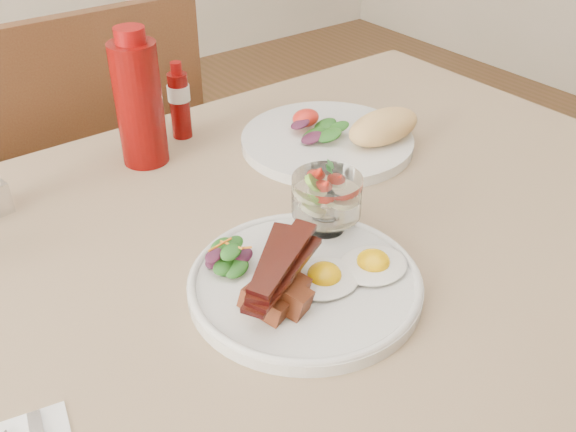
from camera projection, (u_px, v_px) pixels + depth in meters
name	position (u px, v px, depth m)	size (l,w,h in m)	color
table	(272.00, 292.00, 0.90)	(1.33, 0.88, 0.75)	brown
chair_far	(98.00, 184.00, 1.42)	(0.42, 0.42, 0.93)	brown
main_plate	(305.00, 284.00, 0.77)	(0.28, 0.28, 0.02)	silver
fried_eggs	(349.00, 270.00, 0.77)	(0.18, 0.12, 0.02)	silver
bacon_potato_pile	(280.00, 281.00, 0.71)	(0.13, 0.10, 0.06)	maroon
side_salad	(229.00, 258.00, 0.77)	(0.07, 0.07, 0.03)	#1A5115
fruit_cup	(326.00, 196.00, 0.82)	(0.09, 0.09, 0.09)	white
second_plate	(340.00, 136.00, 1.07)	(0.29, 0.29, 0.07)	silver
ketchup_bottle	(139.00, 102.00, 0.98)	(0.10, 0.10, 0.22)	#630705
hot_sauce_bottle	(179.00, 101.00, 1.07)	(0.05, 0.05, 0.13)	#630705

